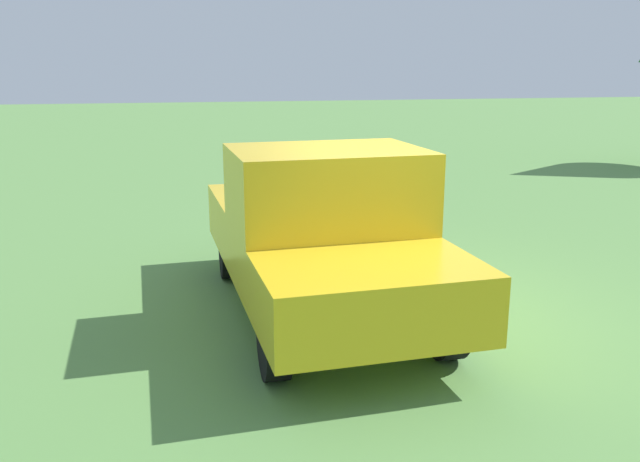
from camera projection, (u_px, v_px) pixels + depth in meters
The scene contains 3 objects.
ground_plane at pixel (402, 314), 7.23m from camera, with size 80.00×80.00×0.00m, color #5B8C47.
pickup_truck at pixel (323, 230), 6.99m from camera, with size 4.57×2.13×1.81m.
traffic_cone at pixel (367, 206), 11.30m from camera, with size 0.32×0.32×0.55m, color orange.
Camera 1 is at (6.45, -2.29, 2.65)m, focal length 37.52 mm.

